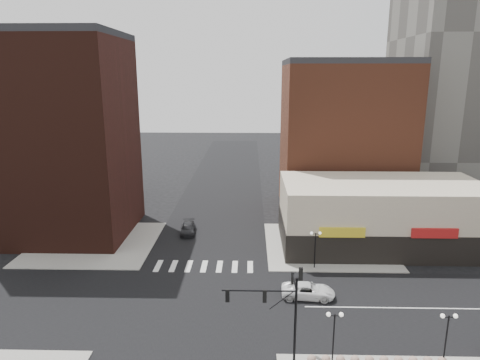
{
  "coord_description": "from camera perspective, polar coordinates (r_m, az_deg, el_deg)",
  "views": [
    {
      "loc": [
        4.94,
        -35.22,
        20.62
      ],
      "look_at": [
        3.99,
        3.68,
        11.0
      ],
      "focal_mm": 32.0,
      "sensor_mm": 36.0,
      "label": 1
    }
  ],
  "objects": [
    {
      "name": "ground",
      "position": [
        41.11,
        -5.93,
        -16.3
      ],
      "size": [
        240.0,
        240.0,
        0.0
      ],
      "primitive_type": "plane",
      "color": "black",
      "rests_on": "ground"
    },
    {
      "name": "road_ew",
      "position": [
        41.1,
        -5.93,
        -16.29
      ],
      "size": [
        200.0,
        14.0,
        0.02
      ],
      "primitive_type": "cube",
      "color": "black",
      "rests_on": "ground"
    },
    {
      "name": "road_ns",
      "position": [
        41.1,
        -5.93,
        -16.29
      ],
      "size": [
        14.0,
        200.0,
        0.02
      ],
      "primitive_type": "cube",
      "color": "black",
      "rests_on": "ground"
    },
    {
      "name": "sidewalk_nw",
      "position": [
        57.2,
        -18.75,
        -7.95
      ],
      "size": [
        15.0,
        15.0,
        0.12
      ],
      "primitive_type": "cube",
      "color": "gray",
      "rests_on": "ground"
    },
    {
      "name": "sidewalk_ne",
      "position": [
        54.64,
        11.5,
        -8.51
      ],
      "size": [
        15.0,
        15.0,
        0.12
      ],
      "primitive_type": "cube",
      "color": "gray",
      "rests_on": "ground"
    },
    {
      "name": "building_nw",
      "position": [
        59.37,
        -22.48,
        4.97
      ],
      "size": [
        16.0,
        15.0,
        25.0
      ],
      "primitive_type": "cube",
      "color": "#331710",
      "rests_on": "ground"
    },
    {
      "name": "building_nw_low",
      "position": [
        79.81,
        -26.21,
        1.89
      ],
      "size": [
        20.0,
        18.0,
        12.0
      ],
      "primitive_type": "cube",
      "color": "#331710",
      "rests_on": "ground"
    },
    {
      "name": "building_ne_midrise",
      "position": [
        66.92,
        13.58,
        5.24
      ],
      "size": [
        18.0,
        15.0,
        22.0
      ],
      "primitive_type": "cube",
      "color": "brown",
      "rests_on": "ground"
    },
    {
      "name": "building_ne_row",
      "position": [
        55.49,
        18.22,
        -5.02
      ],
      "size": [
        24.2,
        12.2,
        8.0
      ],
      "color": "beige",
      "rests_on": "ground"
    },
    {
      "name": "traffic_signal",
      "position": [
        31.63,
        5.59,
        -15.86
      ],
      "size": [
        5.59,
        3.09,
        7.77
      ],
      "color": "black",
      "rests_on": "ground"
    },
    {
      "name": "street_lamp_se_a",
      "position": [
        32.83,
        12.46,
        -18.34
      ],
      "size": [
        1.22,
        0.32,
        4.16
      ],
      "color": "black",
      "rests_on": "sidewalk_se"
    },
    {
      "name": "street_lamp_se_b",
      "position": [
        35.19,
        25.96,
        -17.14
      ],
      "size": [
        1.22,
        0.32,
        4.16
      ],
      "color": "black",
      "rests_on": "sidewalk_se"
    },
    {
      "name": "street_lamp_ne",
      "position": [
        47.09,
        10.02,
        -7.93
      ],
      "size": [
        1.22,
        0.32,
        4.16
      ],
      "color": "black",
      "rests_on": "sidewalk_ne"
    },
    {
      "name": "bollard_row",
      "position": [
        35.12,
        17.78,
        -21.91
      ],
      "size": [
        10.11,
        0.66,
        0.66
      ],
      "color": "gray",
      "rests_on": "sidewalk_se"
    },
    {
      "name": "white_suv",
      "position": [
        42.36,
        9.07,
        -14.35
      ],
      "size": [
        5.18,
        2.65,
        1.4
      ],
      "primitive_type": "imported",
      "rotation": [
        0.0,
        0.0,
        1.5
      ],
      "color": "white",
      "rests_on": "ground"
    },
    {
      "name": "dark_sedan_north",
      "position": [
        57.73,
        -6.96,
        -6.44
      ],
      "size": [
        2.2,
        4.72,
        1.33
      ],
      "primitive_type": "imported",
      "rotation": [
        0.0,
        0.0,
        0.07
      ],
      "color": "black",
      "rests_on": "ground"
    }
  ]
}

